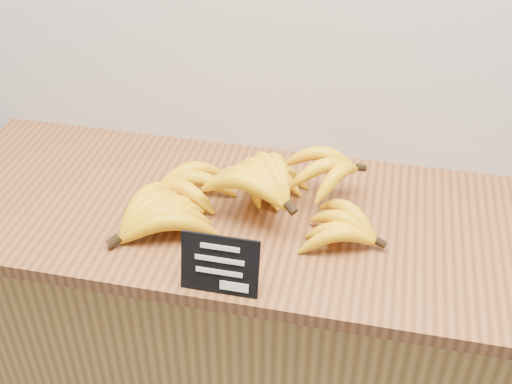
# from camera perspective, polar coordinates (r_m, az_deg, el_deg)

# --- Properties ---
(counter) EXTENTS (1.29, 0.50, 0.90)m
(counter) POSITION_cam_1_polar(r_m,az_deg,el_deg) (1.71, 0.37, -14.45)
(counter) COLOR #AA7937
(counter) RESTS_ON ground
(counter_top) EXTENTS (1.45, 0.54, 0.03)m
(counter_top) POSITION_cam_1_polar(r_m,az_deg,el_deg) (1.38, 0.44, -2.28)
(counter_top) COLOR brown
(counter_top) RESTS_ON counter
(chalkboard_sign) EXTENTS (0.15, 0.03, 0.11)m
(chalkboard_sign) POSITION_cam_1_polar(r_m,az_deg,el_deg) (1.17, -3.25, -6.49)
(chalkboard_sign) COLOR black
(chalkboard_sign) RESTS_ON counter_top
(banana_pile) EXTENTS (0.58, 0.36, 0.13)m
(banana_pile) POSITION_cam_1_polar(r_m,az_deg,el_deg) (1.34, -1.49, -0.01)
(banana_pile) COLOR #E6B109
(banana_pile) RESTS_ON counter_top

